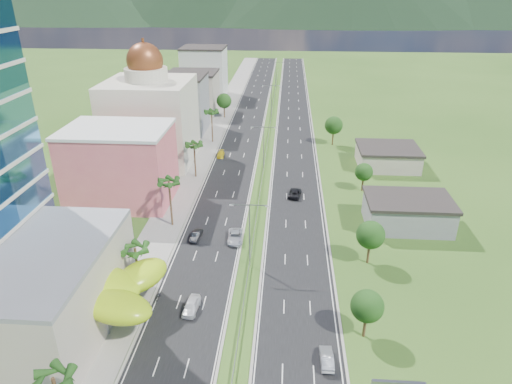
# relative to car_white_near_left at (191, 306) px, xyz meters

# --- Properties ---
(ground) EXTENTS (500.00, 500.00, 0.00)m
(ground) POSITION_rel_car_white_near_left_xyz_m (7.13, 1.67, -0.82)
(ground) COLOR #2D5119
(ground) RESTS_ON ground
(road_left) EXTENTS (11.00, 260.00, 0.04)m
(road_left) POSITION_rel_car_white_near_left_xyz_m (-0.37, 91.67, -0.80)
(road_left) COLOR black
(road_left) RESTS_ON ground
(road_right) EXTENTS (11.00, 260.00, 0.04)m
(road_right) POSITION_rel_car_white_near_left_xyz_m (14.63, 91.67, -0.80)
(road_right) COLOR black
(road_right) RESTS_ON ground
(sidewalk_left) EXTENTS (7.00, 260.00, 0.12)m
(sidewalk_left) POSITION_rel_car_white_near_left_xyz_m (-9.87, 91.67, -0.76)
(sidewalk_left) COLOR gray
(sidewalk_left) RESTS_ON ground
(median_guardrail) EXTENTS (0.10, 216.06, 0.76)m
(median_guardrail) POSITION_rel_car_white_near_left_xyz_m (7.13, 73.66, -0.20)
(median_guardrail) COLOR gray
(median_guardrail) RESTS_ON ground
(streetlight_median_b) EXTENTS (6.04, 0.25, 11.00)m
(streetlight_median_b) POSITION_rel_car_white_near_left_xyz_m (7.13, 11.67, 5.93)
(streetlight_median_b) COLOR gray
(streetlight_median_b) RESTS_ON ground
(streetlight_median_c) EXTENTS (6.04, 0.25, 11.00)m
(streetlight_median_c) POSITION_rel_car_white_near_left_xyz_m (7.13, 51.67, 5.93)
(streetlight_median_c) COLOR gray
(streetlight_median_c) RESTS_ON ground
(streetlight_median_d) EXTENTS (6.04, 0.25, 11.00)m
(streetlight_median_d) POSITION_rel_car_white_near_left_xyz_m (7.13, 96.67, 5.93)
(streetlight_median_d) COLOR gray
(streetlight_median_d) RESTS_ON ground
(streetlight_median_e) EXTENTS (6.04, 0.25, 11.00)m
(streetlight_median_e) POSITION_rel_car_white_near_left_xyz_m (7.13, 141.67, 5.93)
(streetlight_median_e) COLOR gray
(streetlight_median_e) RESTS_ON ground
(lime_canopy) EXTENTS (18.00, 15.00, 7.40)m
(lime_canopy) POSITION_rel_car_white_near_left_xyz_m (-12.87, -2.34, 4.17)
(lime_canopy) COLOR #A9D314
(lime_canopy) RESTS_ON ground
(pink_shophouse) EXTENTS (20.00, 15.00, 15.00)m
(pink_shophouse) POSITION_rel_car_white_near_left_xyz_m (-20.87, 33.67, 6.68)
(pink_shophouse) COLOR #DA5969
(pink_shophouse) RESTS_ON ground
(domed_building) EXTENTS (20.00, 20.00, 28.70)m
(domed_building) POSITION_rel_car_white_near_left_xyz_m (-20.87, 56.67, 10.54)
(domed_building) COLOR beige
(domed_building) RESTS_ON ground
(midrise_grey) EXTENTS (16.00, 15.00, 16.00)m
(midrise_grey) POSITION_rel_car_white_near_left_xyz_m (-19.87, 81.67, 7.18)
(midrise_grey) COLOR gray
(midrise_grey) RESTS_ON ground
(midrise_beige) EXTENTS (16.00, 15.00, 13.00)m
(midrise_beige) POSITION_rel_car_white_near_left_xyz_m (-19.87, 103.67, 5.68)
(midrise_beige) COLOR #B7A996
(midrise_beige) RESTS_ON ground
(midrise_white) EXTENTS (16.00, 15.00, 18.00)m
(midrise_white) POSITION_rel_car_white_near_left_xyz_m (-19.87, 126.67, 8.18)
(midrise_white) COLOR silver
(midrise_white) RESTS_ON ground
(shed_near) EXTENTS (15.00, 10.00, 5.00)m
(shed_near) POSITION_rel_car_white_near_left_xyz_m (35.13, 26.67, 1.68)
(shed_near) COLOR gray
(shed_near) RESTS_ON ground
(shed_far) EXTENTS (14.00, 12.00, 4.40)m
(shed_far) POSITION_rel_car_white_near_left_xyz_m (37.13, 56.67, 1.38)
(shed_far) COLOR #B7A996
(shed_far) RESTS_ON ground
(palm_tree_a) EXTENTS (3.60, 3.60, 9.10)m
(palm_tree_a) POSITION_rel_car_white_near_left_xyz_m (-8.37, -20.33, 7.20)
(palm_tree_a) COLOR #47301C
(palm_tree_a) RESTS_ON ground
(palm_tree_b) EXTENTS (3.60, 3.60, 8.10)m
(palm_tree_b) POSITION_rel_car_white_near_left_xyz_m (-8.37, 3.67, 6.24)
(palm_tree_b) COLOR #47301C
(palm_tree_b) RESTS_ON ground
(palm_tree_c) EXTENTS (3.60, 3.60, 9.60)m
(palm_tree_c) POSITION_rel_car_white_near_left_xyz_m (-8.37, 23.67, 7.68)
(palm_tree_c) COLOR #47301C
(palm_tree_c) RESTS_ON ground
(palm_tree_d) EXTENTS (3.60, 3.60, 8.60)m
(palm_tree_d) POSITION_rel_car_white_near_left_xyz_m (-8.37, 46.67, 6.72)
(palm_tree_d) COLOR #47301C
(palm_tree_d) RESTS_ON ground
(palm_tree_e) EXTENTS (3.60, 3.60, 9.40)m
(palm_tree_e) POSITION_rel_car_white_near_left_xyz_m (-8.37, 71.67, 7.49)
(palm_tree_e) COLOR #47301C
(palm_tree_e) RESTS_ON ground
(leafy_tree_lfar) EXTENTS (4.90, 4.90, 8.05)m
(leafy_tree_lfar) POSITION_rel_car_white_near_left_xyz_m (-8.37, 96.67, 4.76)
(leafy_tree_lfar) COLOR #47301C
(leafy_tree_lfar) RESTS_ON ground
(leafy_tree_ra) EXTENTS (4.20, 4.20, 6.90)m
(leafy_tree_ra) POSITION_rel_car_white_near_left_xyz_m (23.13, -3.33, 3.96)
(leafy_tree_ra) COLOR #47301C
(leafy_tree_ra) RESTS_ON ground
(leafy_tree_rb) EXTENTS (4.55, 4.55, 7.47)m
(leafy_tree_rb) POSITION_rel_car_white_near_left_xyz_m (26.13, 13.67, 4.36)
(leafy_tree_rb) COLOR #47301C
(leafy_tree_rb) RESTS_ON ground
(leafy_tree_rc) EXTENTS (3.85, 3.85, 6.33)m
(leafy_tree_rc) POSITION_rel_car_white_near_left_xyz_m (29.13, 41.67, 3.56)
(leafy_tree_rc) COLOR #47301C
(leafy_tree_rc) RESTS_ON ground
(leafy_tree_rd) EXTENTS (4.90, 4.90, 8.05)m
(leafy_tree_rd) POSITION_rel_car_white_near_left_xyz_m (25.13, 71.67, 4.76)
(leafy_tree_rd) COLOR #47301C
(leafy_tree_rd) RESTS_ON ground
(mountain_ridge) EXTENTS (860.00, 140.00, 90.00)m
(mountain_ridge) POSITION_rel_car_white_near_left_xyz_m (67.13, 451.67, -0.82)
(mountain_ridge) COLOR black
(mountain_ridge) RESTS_ON ground
(car_white_near_left) EXTENTS (2.20, 4.70, 1.56)m
(car_white_near_left) POSITION_rel_car_white_near_left_xyz_m (0.00, 0.00, 0.00)
(car_white_near_left) COLOR white
(car_white_near_left) RESTS_ON road_left
(car_dark_left) EXTENTS (1.83, 4.22, 1.35)m
(car_dark_left) POSITION_rel_car_white_near_left_xyz_m (-2.96, 19.00, -0.10)
(car_dark_left) COLOR black
(car_dark_left) RESTS_ON road_left
(car_silver_mid_left) EXTENTS (2.91, 5.60, 1.51)m
(car_silver_mid_left) POSITION_rel_car_white_near_left_xyz_m (3.93, 18.95, -0.02)
(car_silver_mid_left) COLOR #B5B7BE
(car_silver_mid_left) RESTS_ON road_left
(car_yellow_far_left) EXTENTS (1.92, 4.34, 1.24)m
(car_yellow_far_left) POSITION_rel_car_white_near_left_xyz_m (-4.48, 60.26, -0.16)
(car_yellow_far_left) COLOR gold
(car_yellow_far_left) RESTS_ON road_left
(car_silver_right) EXTENTS (1.58, 4.28, 1.40)m
(car_silver_right) POSITION_rel_car_white_near_left_xyz_m (18.04, -8.29, -0.08)
(car_silver_right) COLOR #97999E
(car_silver_right) RESTS_ON road_right
(car_dark_far_right) EXTENTS (3.14, 5.51, 1.45)m
(car_dark_far_right) POSITION_rel_car_white_near_left_xyz_m (14.52, 37.88, -0.05)
(car_dark_far_right) COLOR black
(car_dark_far_right) RESTS_ON road_right
(motorcycle) EXTENTS (0.70, 2.09, 1.32)m
(motorcycle) POSITION_rel_car_white_near_left_xyz_m (-5.17, 1.95, -0.12)
(motorcycle) COLOR black
(motorcycle) RESTS_ON road_left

